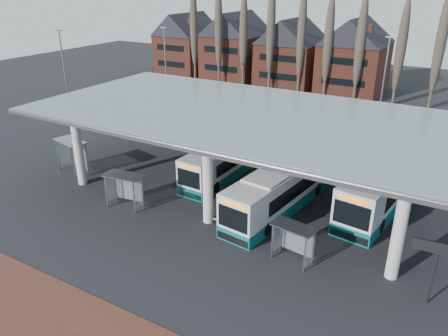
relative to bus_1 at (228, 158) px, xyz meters
The scene contains 15 objects.
ground 10.56m from the bus_1, 74.57° to the right, with size 140.00×140.00×0.00m, color black.
station_canopy 5.49m from the bus_1, 36.83° to the right, with size 32.00×16.00×6.34m.
poplar_row 24.22m from the bus_1, 83.07° to the left, with size 45.10×1.10×14.50m.
townhouse_row 36.59m from the bus_1, 110.92° to the left, with size 36.80×10.30×12.25m.
lamp_post_a 19.72m from the bus_1, 141.94° to the left, with size 0.80×0.16×10.17m.
lamp_post_b 18.59m from the bus_1, 61.11° to the left, with size 0.80×0.16×10.17m.
lamp_post_d 23.87m from the bus_1, behind, with size 0.80×0.16×10.17m.
bus_1 is the anchor object (origin of this frame).
bus_2 7.11m from the bus_1, 27.44° to the right, with size 3.97×12.03×3.28m.
bus_3 12.57m from the bus_1, ahead, with size 4.20×12.79×3.49m.
shelter_0 13.10m from the bus_1, 151.67° to the right, with size 3.34×2.18×2.86m.
shelter_1 9.40m from the bus_1, 112.49° to the right, with size 2.90×1.73×2.54m.
shelter_2 12.90m from the bus_1, 43.07° to the right, with size 2.67×1.62×2.33m.
info_sign_0 19.09m from the bus_1, 27.86° to the right, with size 2.44×0.30×3.63m.
barrier 9.46m from the bus_1, 60.33° to the right, with size 2.00×0.59×1.00m.
Camera 1 is at (13.91, -19.38, 15.33)m, focal length 35.00 mm.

